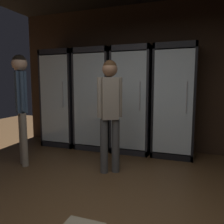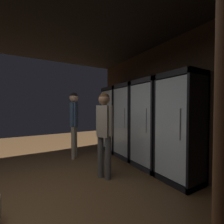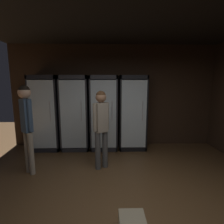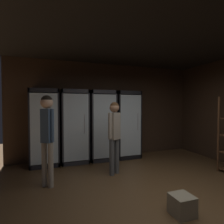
# 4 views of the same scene
# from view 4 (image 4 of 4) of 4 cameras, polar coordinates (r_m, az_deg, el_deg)

# --- Properties ---
(ground_plane) EXTENTS (12.00, 12.00, 0.00)m
(ground_plane) POSITION_cam_4_polar(r_m,az_deg,el_deg) (3.15, 21.32, -27.29)
(ground_plane) COLOR brown
(wall_back) EXTENTS (6.00, 0.06, 2.80)m
(wall_back) POSITION_cam_4_polar(r_m,az_deg,el_deg) (5.43, 0.46, 0.56)
(wall_back) COLOR #382619
(wall_back) RESTS_ON ground
(ceiling_panel) EXTENTS (6.00, 8.00, 0.06)m
(ceiling_panel) POSITION_cam_4_polar(r_m,az_deg,el_deg) (3.80, 11.38, 21.91)
(ceiling_panel) COLOR black
(ceiling_panel) RESTS_ON wall_back
(cooler_far_left) EXTENTS (0.71, 0.59, 1.96)m
(cooler_far_left) POSITION_cam_4_polar(r_m,az_deg,el_deg) (4.87, -21.00, -4.94)
(cooler_far_left) COLOR black
(cooler_far_left) RESTS_ON ground
(cooler_left) EXTENTS (0.71, 0.59, 1.96)m
(cooler_left) POSITION_cam_4_polar(r_m,az_deg,el_deg) (4.90, -12.00, -4.83)
(cooler_left) COLOR #2B2B30
(cooler_left) RESTS_ON ground
(cooler_center) EXTENTS (0.71, 0.59, 1.96)m
(cooler_center) POSITION_cam_4_polar(r_m,az_deg,el_deg) (5.04, -3.33, -4.56)
(cooler_center) COLOR #2B2B30
(cooler_center) RESTS_ON ground
(cooler_right) EXTENTS (0.71, 0.59, 1.96)m
(cooler_right) POSITION_cam_4_polar(r_m,az_deg,el_deg) (5.30, 4.68, -4.26)
(cooler_right) COLOR black
(cooler_right) RESTS_ON ground
(shopper_near) EXTENTS (0.32, 0.26, 1.62)m
(shopper_near) POSITION_cam_4_polar(r_m,az_deg,el_deg) (3.93, 0.78, -5.99)
(shopper_near) COLOR #4C4C4C
(shopper_near) RESTS_ON ground
(shopper_far) EXTENTS (0.25, 0.24, 1.73)m
(shopper_far) POSITION_cam_4_polar(r_m,az_deg,el_deg) (3.52, -20.39, -4.88)
(shopper_far) COLOR gray
(shopper_far) RESTS_ON ground
(wine_crate_floor) EXTENTS (0.30, 0.29, 0.28)m
(wine_crate_floor) POSITION_cam_4_polar(r_m,az_deg,el_deg) (2.95, 21.83, -26.31)
(wine_crate_floor) COLOR gray
(wine_crate_floor) RESTS_ON ground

